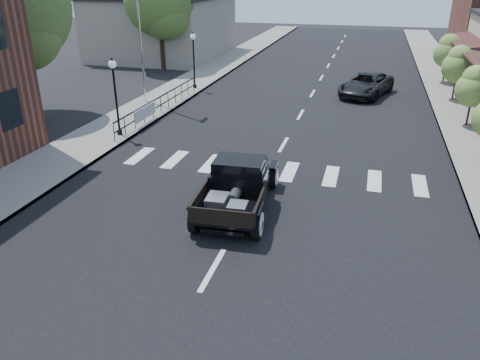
# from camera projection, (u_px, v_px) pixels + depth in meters

# --- Properties ---
(ground) EXTENTS (120.00, 120.00, 0.00)m
(ground) POSITION_uv_depth(u_px,v_px,m) (243.00, 217.00, 14.84)
(ground) COLOR black
(ground) RESTS_ON ground
(road) EXTENTS (14.00, 80.00, 0.02)m
(road) POSITION_uv_depth(u_px,v_px,m) (308.00, 101.00, 28.04)
(road) COLOR black
(road) RESTS_ON ground
(road_markings) EXTENTS (12.00, 60.00, 0.06)m
(road_markings) POSITION_uv_depth(u_px,v_px,m) (294.00, 126.00, 23.64)
(road_markings) COLOR silver
(road_markings) RESTS_ON ground
(sidewalk_left) EXTENTS (3.00, 80.00, 0.15)m
(sidewalk_left) POSITION_uv_depth(u_px,v_px,m) (176.00, 91.00, 30.08)
(sidewalk_left) COLOR gray
(sidewalk_left) RESTS_ON ground
(sidewalk_right) EXTENTS (3.00, 80.00, 0.15)m
(sidewalk_right) POSITION_uv_depth(u_px,v_px,m) (461.00, 111.00, 25.94)
(sidewalk_right) COLOR gray
(sidewalk_right) RESTS_ON ground
(low_building_left) EXTENTS (10.00, 12.00, 5.00)m
(low_building_left) POSITION_uv_depth(u_px,v_px,m) (164.00, 28.00, 42.12)
(low_building_left) COLOR #9F9685
(low_building_left) RESTS_ON ground
(railing) EXTENTS (0.08, 10.00, 1.00)m
(railing) POSITION_uv_depth(u_px,v_px,m) (161.00, 103.00, 25.16)
(railing) COLOR black
(railing) RESTS_ON sidewalk_left
(banner) EXTENTS (0.04, 2.20, 0.60)m
(banner) POSITION_uv_depth(u_px,v_px,m) (146.00, 117.00, 23.46)
(banner) COLOR silver
(banner) RESTS_ON sidewalk_left
(lamp_post_b) EXTENTS (0.36, 0.36, 3.54)m
(lamp_post_b) POSITION_uv_depth(u_px,v_px,m) (116.00, 97.00, 21.19)
(lamp_post_b) COLOR black
(lamp_post_b) RESTS_ON sidewalk_left
(lamp_post_c) EXTENTS (0.36, 0.36, 3.54)m
(lamp_post_c) POSITION_uv_depth(u_px,v_px,m) (194.00, 60.00, 29.99)
(lamp_post_c) COLOR black
(lamp_post_c) RESTS_ON sidewalk_left
(big_tree_near) EXTENTS (5.70, 5.70, 8.37)m
(big_tree_near) POSITION_uv_depth(u_px,v_px,m) (17.00, 35.00, 23.59)
(big_tree_near) COLOR #446029
(big_tree_near) RESTS_ON ground
(big_tree_far) EXTENTS (5.31, 5.31, 7.80)m
(big_tree_far) POSITION_uv_depth(u_px,v_px,m) (160.00, 18.00, 35.66)
(big_tree_far) COLOR #446029
(big_tree_far) RESTS_ON ground
(small_tree_c) EXTENTS (1.69, 1.69, 2.82)m
(small_tree_c) POSITION_uv_depth(u_px,v_px,m) (472.00, 97.00, 22.71)
(small_tree_c) COLOR olive
(small_tree_c) RESTS_ON sidewalk_right
(small_tree_d) EXTENTS (1.82, 1.82, 3.03)m
(small_tree_d) POSITION_uv_depth(u_px,v_px,m) (457.00, 74.00, 27.35)
(small_tree_d) COLOR olive
(small_tree_d) RESTS_ON sidewalk_right
(small_tree_e) EXTENTS (1.86, 1.86, 3.09)m
(small_tree_e) POSITION_uv_depth(u_px,v_px,m) (447.00, 59.00, 31.60)
(small_tree_e) COLOR olive
(small_tree_e) RESTS_ON sidewalk_right
(hotrod_pickup) EXTENTS (2.59, 5.03, 1.70)m
(hotrod_pickup) POSITION_uv_depth(u_px,v_px,m) (238.00, 185.00, 15.03)
(hotrod_pickup) COLOR black
(hotrod_pickup) RESTS_ON ground
(second_car) EXTENTS (3.63, 5.41, 1.38)m
(second_car) POSITION_uv_depth(u_px,v_px,m) (366.00, 85.00, 29.05)
(second_car) COLOR black
(second_car) RESTS_ON ground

